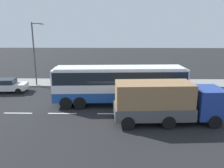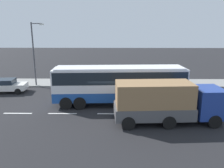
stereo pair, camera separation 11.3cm
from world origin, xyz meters
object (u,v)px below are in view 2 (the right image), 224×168
(car_white_minivan, at_px, (6,85))
(pedestrian_near_curb, at_px, (125,77))
(cargo_truck, at_px, (166,101))
(coach_bus, at_px, (120,81))
(street_lamp, at_px, (35,50))

(car_white_minivan, relative_size, pedestrian_near_curb, 2.60)
(cargo_truck, bearing_deg, car_white_minivan, 150.22)
(coach_bus, xyz_separation_m, car_white_minivan, (-12.49, 3.78, -1.40))
(cargo_truck, distance_m, car_white_minivan, 17.74)
(cargo_truck, bearing_deg, coach_bus, 126.33)
(street_lamp, bearing_deg, pedestrian_near_curb, 2.13)
(pedestrian_near_curb, height_order, street_lamp, street_lamp)
(pedestrian_near_curb, distance_m, street_lamp, 11.16)
(coach_bus, height_order, car_white_minivan, coach_bus)
(street_lamp, bearing_deg, coach_bus, -32.90)
(car_white_minivan, relative_size, street_lamp, 0.60)
(car_white_minivan, bearing_deg, street_lamp, 39.76)
(coach_bus, distance_m, cargo_truck, 5.32)
(coach_bus, distance_m, street_lamp, 11.98)
(car_white_minivan, xyz_separation_m, pedestrian_near_curb, (13.28, 3.02, 0.34))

